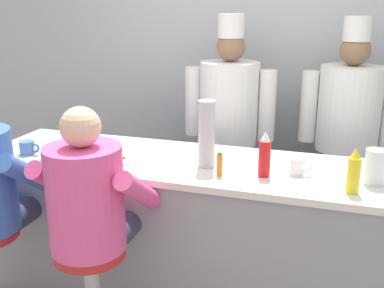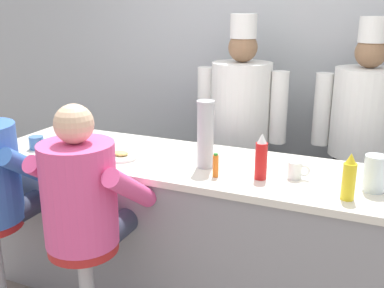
% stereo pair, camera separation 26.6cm
% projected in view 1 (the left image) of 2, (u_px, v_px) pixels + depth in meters
% --- Properties ---
extents(wall_back, '(10.00, 0.06, 2.70)m').
position_uv_depth(wall_back, '(254.00, 70.00, 3.78)').
color(wall_back, '#B2B7BC').
rests_on(wall_back, ground_plane).
extents(diner_counter, '(2.96, 0.75, 0.96)m').
position_uv_depth(diner_counter, '(212.00, 234.00, 2.83)').
color(diner_counter, gray).
rests_on(diner_counter, ground_plane).
extents(ketchup_bottle_red, '(0.07, 0.07, 0.26)m').
position_uv_depth(ketchup_bottle_red, '(265.00, 156.00, 2.45)').
color(ketchup_bottle_red, red).
rests_on(ketchup_bottle_red, diner_counter).
extents(mustard_bottle_yellow, '(0.06, 0.06, 0.24)m').
position_uv_depth(mustard_bottle_yellow, '(354.00, 172.00, 2.23)').
color(mustard_bottle_yellow, yellow).
rests_on(mustard_bottle_yellow, diner_counter).
extents(hot_sauce_bottle_orange, '(0.03, 0.03, 0.13)m').
position_uv_depth(hot_sauce_bottle_orange, '(220.00, 165.00, 2.47)').
color(hot_sauce_bottle_orange, orange).
rests_on(hot_sauce_bottle_orange, diner_counter).
extents(water_pitcher_clear, '(0.13, 0.11, 0.19)m').
position_uv_depth(water_pitcher_clear, '(375.00, 167.00, 2.35)').
color(water_pitcher_clear, silver).
rests_on(water_pitcher_clear, diner_counter).
extents(breakfast_plate, '(0.22, 0.22, 0.04)m').
position_uv_depth(breakfast_plate, '(118.00, 158.00, 2.74)').
color(breakfast_plate, white).
rests_on(breakfast_plate, diner_counter).
extents(cereal_bowl, '(0.15, 0.15, 0.06)m').
position_uv_depth(cereal_bowl, '(53.00, 155.00, 2.75)').
color(cereal_bowl, '#B24C47').
rests_on(cereal_bowl, diner_counter).
extents(coffee_mug_white, '(0.12, 0.08, 0.10)m').
position_uv_depth(coffee_mug_white, '(297.00, 166.00, 2.50)').
color(coffee_mug_white, white).
rests_on(coffee_mug_white, diner_counter).
extents(coffee_mug_blue, '(0.14, 0.09, 0.09)m').
position_uv_depth(coffee_mug_blue, '(28.00, 148.00, 2.85)').
color(coffee_mug_blue, '#4C7AB2').
rests_on(coffee_mug_blue, diner_counter).
extents(cup_stack_steel, '(0.10, 0.10, 0.39)m').
position_uv_depth(cup_stack_steel, '(207.00, 134.00, 2.58)').
color(cup_stack_steel, '#B7BABF').
rests_on(cup_stack_steel, diner_counter).
extents(diner_seated_pink, '(0.59, 0.58, 1.41)m').
position_uv_depth(diner_seated_pink, '(90.00, 207.00, 2.30)').
color(diner_seated_pink, '#B2B5BA').
rests_on(diner_seated_pink, ground_plane).
extents(cook_in_whites_near, '(0.71, 0.45, 1.81)m').
position_uv_depth(cook_in_whites_near, '(229.00, 123.00, 3.49)').
color(cook_in_whites_near, '#232328').
rests_on(cook_in_whites_near, ground_plane).
extents(cook_in_whites_far, '(0.70, 0.45, 1.80)m').
position_uv_depth(cook_in_whites_far, '(347.00, 129.00, 3.33)').
color(cook_in_whites_far, '#232328').
rests_on(cook_in_whites_far, ground_plane).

